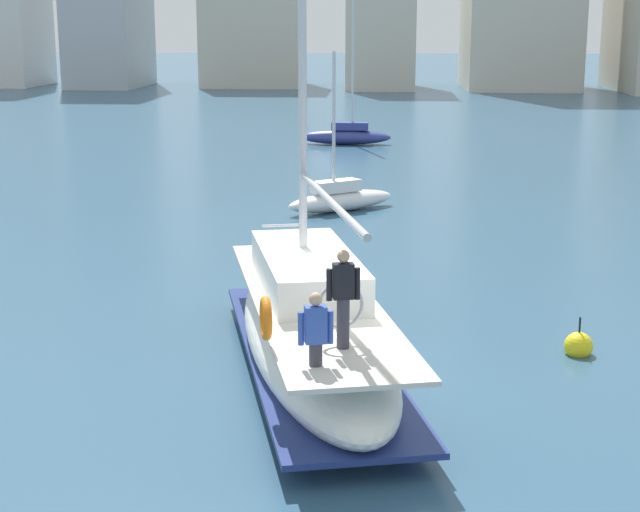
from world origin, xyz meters
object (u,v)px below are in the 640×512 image
Objects in this scene: moored_catamaran at (340,198)px; moored_cutter_left at (346,134)px; mooring_buoy at (578,346)px; main_sailboat at (312,326)px.

moored_cutter_left is (-0.52, 19.23, 0.10)m from moored_catamaran.
moored_catamaran is 0.65× the size of moored_cutter_left.
moored_catamaran is 6.20× the size of mooring_buoy.
moored_cutter_left is 34.66m from mooring_buoy.
moored_cutter_left is at bearing 91.54° from moored_catamaran.
main_sailboat reaches higher than moored_cutter_left.
mooring_buoy is (5.89, -34.16, -0.39)m from moored_cutter_left.
mooring_buoy is at bearing -70.22° from moored_catamaran.
main_sailboat is at bearing -89.41° from moored_catamaran.
main_sailboat is at bearing -165.28° from mooring_buoy.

